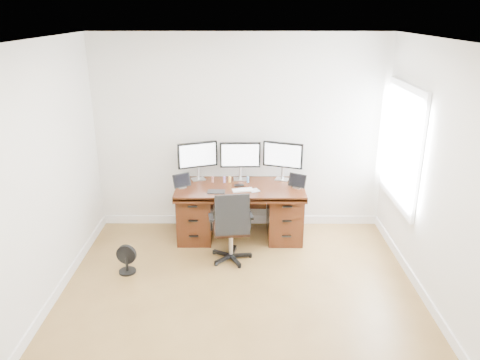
{
  "coord_description": "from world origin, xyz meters",
  "views": [
    {
      "loc": [
        0.02,
        -4.0,
        2.97
      ],
      "look_at": [
        0.0,
        1.5,
        0.95
      ],
      "focal_mm": 35.0,
      "sensor_mm": 36.0,
      "label": 1
    }
  ],
  "objects_px": {
    "office_chair": "(231,238)",
    "keyboard": "(243,190)",
    "floor_fan": "(126,260)",
    "desk": "(240,209)",
    "monitor_center": "(240,156)"
  },
  "relations": [
    {
      "from": "monitor_center",
      "to": "keyboard",
      "type": "relative_size",
      "value": 2.06
    },
    {
      "from": "floor_fan",
      "to": "monitor_center",
      "type": "distance_m",
      "value": 2.02
    },
    {
      "from": "desk",
      "to": "keyboard",
      "type": "bearing_deg",
      "value": -79.58
    },
    {
      "from": "desk",
      "to": "office_chair",
      "type": "relative_size",
      "value": 1.81
    },
    {
      "from": "desk",
      "to": "floor_fan",
      "type": "height_order",
      "value": "desk"
    },
    {
      "from": "keyboard",
      "to": "office_chair",
      "type": "bearing_deg",
      "value": -118.5
    },
    {
      "from": "office_chair",
      "to": "keyboard",
      "type": "relative_size",
      "value": 3.52
    },
    {
      "from": "office_chair",
      "to": "floor_fan",
      "type": "height_order",
      "value": "office_chair"
    },
    {
      "from": "desk",
      "to": "office_chair",
      "type": "distance_m",
      "value": 0.69
    },
    {
      "from": "desk",
      "to": "keyboard",
      "type": "height_order",
      "value": "keyboard"
    },
    {
      "from": "floor_fan",
      "to": "desk",
      "type": "bearing_deg",
      "value": 44.06
    },
    {
      "from": "office_chair",
      "to": "floor_fan",
      "type": "xyz_separation_m",
      "value": [
        -1.24,
        -0.29,
        -0.14
      ]
    },
    {
      "from": "floor_fan",
      "to": "keyboard",
      "type": "bearing_deg",
      "value": 37.99
    },
    {
      "from": "floor_fan",
      "to": "keyboard",
      "type": "relative_size",
      "value": 1.31
    },
    {
      "from": "keyboard",
      "to": "desk",
      "type": "bearing_deg",
      "value": 87.84
    }
  ]
}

